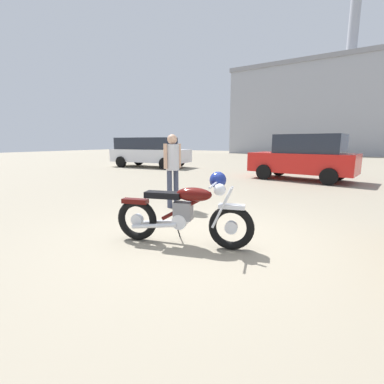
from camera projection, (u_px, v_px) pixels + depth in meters
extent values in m
plane|color=gray|center=(206.00, 239.00, 4.26)|extent=(80.00, 80.00, 0.00)
torus|color=black|center=(231.00, 227.00, 3.79)|extent=(0.65, 0.25, 0.64)
cylinder|color=silver|center=(231.00, 227.00, 3.79)|extent=(0.19, 0.12, 0.18)
torus|color=black|center=(137.00, 220.00, 4.17)|extent=(0.65, 0.25, 0.64)
cylinder|color=silver|center=(137.00, 220.00, 4.17)|extent=(0.19, 0.12, 0.18)
cube|color=silver|center=(232.00, 207.00, 3.74)|extent=(0.38, 0.21, 0.06)
cube|color=#4C0C0A|center=(135.00, 201.00, 4.12)|extent=(0.42, 0.22, 0.07)
cylinder|color=silver|center=(223.00, 206.00, 3.84)|extent=(0.29, 0.10, 0.58)
cylinder|color=silver|center=(222.00, 208.00, 3.70)|extent=(0.29, 0.10, 0.58)
sphere|color=silver|center=(220.00, 190.00, 3.74)|extent=(0.17, 0.17, 0.17)
cylinder|color=silver|center=(214.00, 184.00, 3.75)|extent=(0.16, 0.61, 0.03)
sphere|color=navy|center=(218.00, 180.00, 4.03)|extent=(0.25, 0.25, 0.25)
cylinder|color=#4C0C0A|center=(186.00, 206.00, 3.92)|extent=(0.75, 0.22, 0.47)
ellipsoid|color=#4C0C0A|center=(194.00, 194.00, 3.85)|extent=(0.56, 0.33, 0.20)
cube|color=black|center=(163.00, 195.00, 3.98)|extent=(0.57, 0.31, 0.09)
cube|color=slate|center=(183.00, 211.00, 3.94)|extent=(0.29, 0.23, 0.26)
cylinder|color=silver|center=(181.00, 221.00, 3.98)|extent=(0.26, 0.24, 0.22)
cylinder|color=silver|center=(159.00, 222.00, 4.19)|extent=(0.70, 0.21, 0.14)
cylinder|color=silver|center=(154.00, 226.00, 4.00)|extent=(0.70, 0.21, 0.14)
cylinder|color=black|center=(178.00, 230.00, 4.20)|extent=(0.07, 0.24, 0.33)
cylinder|color=#383D51|center=(176.00, 188.00, 6.33)|extent=(0.12, 0.12, 0.86)
cylinder|color=#383D51|center=(170.00, 189.00, 6.21)|extent=(0.12, 0.12, 0.86)
cylinder|color=#B2B2B7|center=(172.00, 157.00, 6.14)|extent=(0.30, 0.30, 0.58)
cylinder|color=tan|center=(179.00, 156.00, 6.25)|extent=(0.08, 0.08, 0.55)
cylinder|color=tan|center=(165.00, 156.00, 6.02)|extent=(0.08, 0.08, 0.55)
sphere|color=tan|center=(172.00, 139.00, 6.07)|extent=(0.22, 0.22, 0.22)
cylinder|color=black|center=(264.00, 172.00, 10.95)|extent=(0.62, 0.29, 0.60)
cylinder|color=black|center=(279.00, 169.00, 12.21)|extent=(0.62, 0.29, 0.60)
cylinder|color=black|center=(329.00, 177.00, 9.48)|extent=(0.62, 0.29, 0.60)
cylinder|color=black|center=(339.00, 173.00, 10.74)|extent=(0.62, 0.29, 0.60)
cube|color=red|center=(302.00, 163.00, 10.77)|extent=(4.13, 2.30, 0.76)
cube|color=#232833|center=(310.00, 144.00, 10.49)|extent=(2.63, 1.92, 0.72)
cylinder|color=black|center=(179.00, 161.00, 16.56)|extent=(0.65, 0.25, 0.64)
cylinder|color=black|center=(165.00, 164.00, 14.98)|extent=(0.65, 0.25, 0.64)
cylinder|color=black|center=(139.00, 160.00, 17.79)|extent=(0.65, 0.25, 0.64)
cylinder|color=black|center=(121.00, 162.00, 16.22)|extent=(0.65, 0.25, 0.64)
cube|color=silver|center=(150.00, 155.00, 16.32)|extent=(4.80, 2.05, 0.74)
cube|color=#232833|center=(146.00, 143.00, 16.32)|extent=(3.59, 1.82, 0.68)
cube|color=#9EA0A8|center=(307.00, 113.00, 34.87)|extent=(17.94, 10.67, 10.19)
cube|color=gray|center=(310.00, 69.00, 33.90)|extent=(18.27, 10.99, 0.50)
cylinder|color=#9EA0A8|center=(355.00, 15.00, 30.66)|extent=(1.10, 1.10, 10.77)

